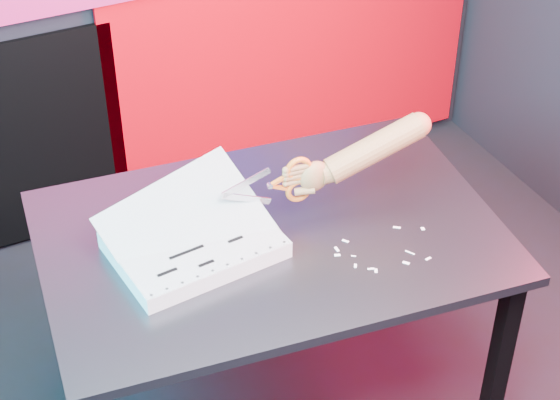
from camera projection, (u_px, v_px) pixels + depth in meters
room at (333, 88)px, 2.03m from camera, size 3.01×3.01×2.71m
work_table at (271, 256)px, 2.64m from camera, size 1.34×0.97×0.75m
printout_stack at (194, 244)px, 2.50m from camera, size 0.47×0.36×0.22m
scissors at (292, 181)px, 2.54m from camera, size 0.26×0.04×0.15m
hand_forearm at (364, 153)px, 2.57m from camera, size 0.42×0.11×0.18m
paper_clippings at (379, 252)px, 2.52m from camera, size 0.28×0.18×0.00m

